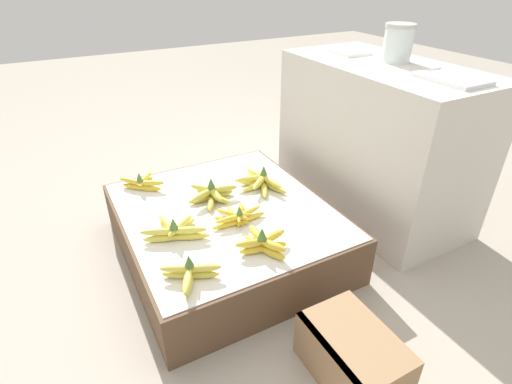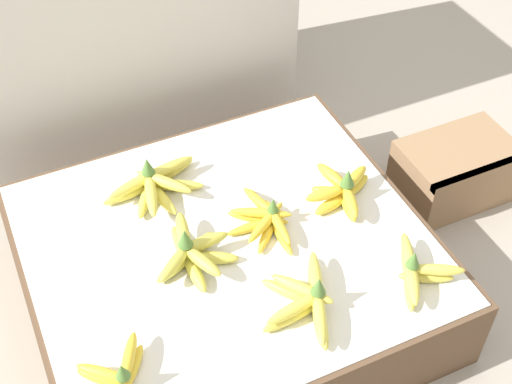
% 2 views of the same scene
% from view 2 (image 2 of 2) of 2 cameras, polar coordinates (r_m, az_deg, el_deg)
% --- Properties ---
extents(ground_plane, '(10.00, 10.00, 0.00)m').
position_cam_2_polar(ground_plane, '(1.98, -2.17, -8.51)').
color(ground_plane, '#A89E8E').
extents(display_platform, '(1.00, 0.90, 0.24)m').
position_cam_2_polar(display_platform, '(1.89, -2.26, -6.38)').
color(display_platform, brown).
rests_on(display_platform, ground_plane).
extents(back_vendor_table, '(1.06, 0.53, 0.78)m').
position_cam_2_polar(back_vendor_table, '(2.35, -11.59, 13.41)').
color(back_vendor_table, beige).
rests_on(back_vendor_table, ground_plane).
extents(wooden_crate, '(0.34, 0.23, 0.19)m').
position_cam_2_polar(wooden_crate, '(2.27, 15.66, 1.65)').
color(wooden_crate, '#997551').
rests_on(wooden_crate, ground_plane).
extents(banana_bunch_front_left, '(0.17, 0.20, 0.10)m').
position_cam_2_polar(banana_bunch_front_left, '(1.56, -11.13, -14.51)').
color(banana_bunch_front_left, gold).
rests_on(banana_bunch_front_left, display_platform).
extents(banana_bunch_front_midright, '(0.22, 0.26, 0.11)m').
position_cam_2_polar(banana_bunch_front_midright, '(1.65, 4.11, -8.57)').
color(banana_bunch_front_midright, '#DBCC4C').
rests_on(banana_bunch_front_midright, display_platform).
extents(banana_bunch_front_right, '(0.18, 0.21, 0.10)m').
position_cam_2_polar(banana_bunch_front_right, '(1.74, 12.73, -6.22)').
color(banana_bunch_front_right, '#DBCC4C').
rests_on(banana_bunch_front_right, display_platform).
extents(banana_bunch_middle_midleft, '(0.22, 0.24, 0.11)m').
position_cam_2_polar(banana_bunch_middle_midleft, '(1.74, -5.20, -4.88)').
color(banana_bunch_middle_midleft, gold).
rests_on(banana_bunch_middle_midleft, display_platform).
extents(banana_bunch_middle_midright, '(0.18, 0.25, 0.09)m').
position_cam_2_polar(banana_bunch_middle_midright, '(1.81, 0.81, -2.17)').
color(banana_bunch_middle_midright, gold).
rests_on(banana_bunch_middle_midright, display_platform).
extents(banana_bunch_middle_right, '(0.22, 0.22, 0.11)m').
position_cam_2_polar(banana_bunch_middle_right, '(1.89, 6.85, 0.12)').
color(banana_bunch_middle_right, gold).
rests_on(banana_bunch_middle_right, display_platform).
extents(banana_bunch_back_midleft, '(0.28, 0.21, 0.11)m').
position_cam_2_polar(banana_bunch_back_midleft, '(1.91, -8.09, 0.61)').
color(banana_bunch_back_midleft, '#DBCC4C').
rests_on(banana_bunch_back_midleft, display_platform).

